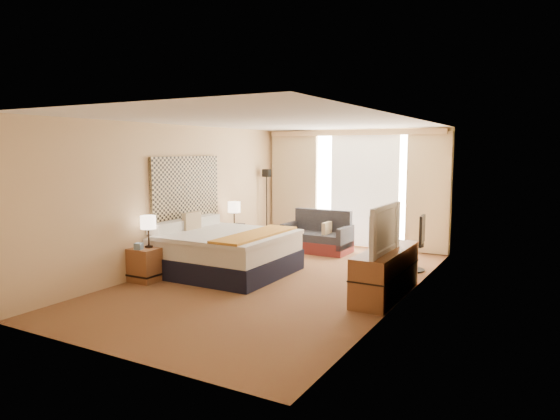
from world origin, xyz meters
The scene contains 21 objects.
floor centered at (0.00, 0.00, 0.00)m, with size 4.20×7.00×0.02m, color #581C19.
ceiling centered at (0.00, 0.00, 2.60)m, with size 4.20×7.00×0.02m, color silver.
wall_back centered at (0.00, 3.50, 1.30)m, with size 4.20×0.02×2.60m, color #D9B684.
wall_front centered at (0.00, -3.50, 1.30)m, with size 4.20×0.02×2.60m, color #D9B684.
wall_left centered at (-2.10, 0.00, 1.30)m, with size 0.02×7.00×2.60m, color #D9B684.
wall_right centered at (2.10, 0.00, 1.30)m, with size 0.02×7.00×2.60m, color #D9B684.
headboard centered at (-2.06, 0.20, 1.28)m, with size 0.06×1.85×1.50m, color black.
nightstand_left centered at (-1.87, -1.05, 0.28)m, with size 0.45×0.52×0.55m, color brown.
nightstand_right centered at (-1.87, 1.45, 0.28)m, with size 0.45×0.52×0.55m, color brown.
media_dresser centered at (1.83, 0.00, 0.35)m, with size 0.50×1.80×0.70m, color brown.
window centered at (0.25, 3.47, 1.32)m, with size 2.30×0.02×2.30m, color white.
curtains centered at (0.00, 3.39, 1.41)m, with size 4.12×0.19×2.56m.
bed centered at (-1.06, 0.01, 0.38)m, with size 2.12×1.94×1.03m.
loveseat centered at (-0.42, 2.49, 0.29)m, with size 1.40×0.77×0.87m.
floor_lamp centered at (-1.90, 2.85, 1.21)m, with size 0.22×0.22×1.71m.
desk_chair centered at (1.80, 1.76, 0.45)m, with size 0.49×0.49×1.01m.
lamp_left centered at (-1.84, -1.03, 0.96)m, with size 0.25×0.25×0.53m.
lamp_right centered at (-1.83, 1.42, 0.97)m, with size 0.25×0.25×0.54m.
tissue_box centered at (-1.88, -1.23, 0.60)m, with size 0.12×0.12×0.11m, color #83A8CB.
telephone centered at (-1.76, 1.50, 0.59)m, with size 0.20×0.16×0.08m, color black.
television centered at (1.78, -0.30, 1.04)m, with size 1.19×0.16×0.68m, color black.
Camera 1 is at (3.96, -7.01, 2.14)m, focal length 32.00 mm.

